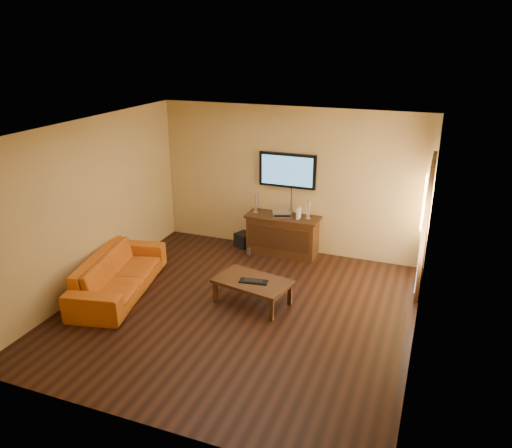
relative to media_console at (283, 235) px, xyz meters
The scene contains 14 objects.
ground_plane 2.27m from the media_console, 89.11° to the right, with size 5.00×5.00×0.00m, color black.
room_walls 2.08m from the media_console, 88.76° to the right, with size 5.00×5.00×5.00m.
french_door 2.64m from the media_console, 12.13° to the right, with size 0.07×1.02×2.22m.
media_console is the anchor object (origin of this frame).
television 1.20m from the media_console, 90.00° to the left, with size 1.07×0.08×0.63m.
coffee_table 1.95m from the media_console, 85.46° to the right, with size 1.23×0.88×0.39m.
sofa 3.06m from the media_console, 129.91° to the right, with size 2.16×0.63×0.84m, color #CB6216.
speaker_left 0.76m from the media_console, behind, with size 0.10×0.10×0.35m.
speaker_right 0.70m from the media_console, ahead, with size 0.09×0.09×0.33m.
av_receiver 0.41m from the media_console, 155.20° to the left, with size 0.35×0.25×0.08m, color silver.
game_console 0.56m from the media_console, ahead, with size 0.04×0.15×0.21m, color white.
subwoofer 0.83m from the media_console, behind, with size 0.28×0.28×0.28m, color black.
bottle 0.70m from the media_console, 145.02° to the right, with size 0.07×0.07×0.19m.
keyboard 2.00m from the media_console, 84.59° to the right, with size 0.44×0.22×0.03m.
Camera 1 is at (2.56, -5.98, 3.85)m, focal length 35.00 mm.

